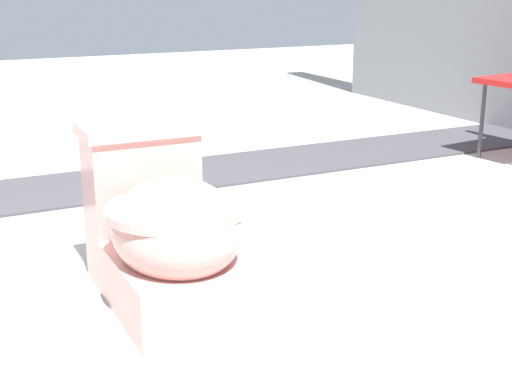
% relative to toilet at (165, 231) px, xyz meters
% --- Properties ---
extents(ground_plane, '(14.00, 14.00, 0.00)m').
position_rel_toilet_xyz_m(ground_plane, '(-0.20, -0.01, -0.22)').
color(ground_plane, '#A8A59E').
extents(gravel_strip, '(0.56, 8.00, 0.01)m').
position_rel_toilet_xyz_m(gravel_strip, '(-1.32, 0.49, -0.21)').
color(gravel_strip, '#423F44').
rests_on(gravel_strip, ground).
extents(toilet, '(0.64, 0.39, 0.52)m').
position_rel_toilet_xyz_m(toilet, '(0.00, 0.00, 0.00)').
color(toilet, '#E09E93').
rests_on(toilet, ground).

